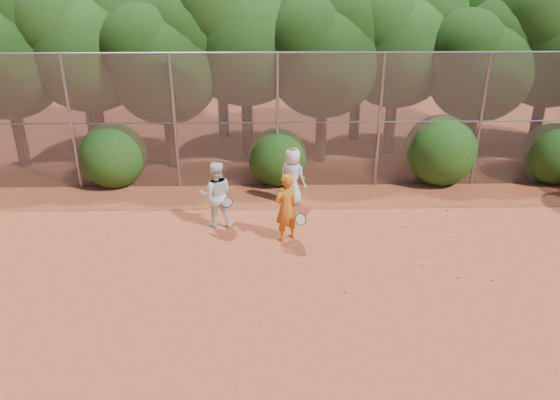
{
  "coord_description": "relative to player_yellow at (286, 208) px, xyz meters",
  "views": [
    {
      "loc": [
        -1.25,
        -9.45,
        6.56
      ],
      "look_at": [
        -1.0,
        2.5,
        1.1
      ],
      "focal_mm": 35.0,
      "sensor_mm": 36.0,
      "label": 1
    }
  ],
  "objects": [
    {
      "name": "ball_1",
      "position": [
        3.3,
        -0.92,
        -0.84
      ],
      "size": [
        0.07,
        0.07,
        0.07
      ],
      "primitive_type": "sphere",
      "color": "#BBD326",
      "rests_on": "ground"
    },
    {
      "name": "bush_2",
      "position": [
        4.85,
        3.75,
        0.22
      ],
      "size": [
        2.2,
        2.2,
        2.2
      ],
      "primitive_type": "sphere",
      "color": "#1A4210",
      "rests_on": "ground"
    },
    {
      "name": "tree_1",
      "position": [
        -6.09,
        5.99,
        3.29
      ],
      "size": [
        4.64,
        4.03,
        6.35
      ],
      "color": "black",
      "rests_on": "ground"
    },
    {
      "name": "tree_12",
      "position": [
        7.42,
        8.7,
        3.64
      ],
      "size": [
        5.02,
        4.37,
        6.88
      ],
      "color": "black",
      "rests_on": "ground"
    },
    {
      "name": "tree_7",
      "position": [
        8.91,
        6.1,
        3.4
      ],
      "size": [
        4.77,
        4.14,
        6.53
      ],
      "color": "black",
      "rests_on": "ground"
    },
    {
      "name": "bush_0",
      "position": [
        -5.15,
        3.75,
        0.12
      ],
      "size": [
        2.0,
        2.0,
        2.0
      ],
      "primitive_type": "sphere",
      "color": "#1A4210",
      "rests_on": "ground"
    },
    {
      "name": "player_yellow",
      "position": [
        0.0,
        0.0,
        0.0
      ],
      "size": [
        0.9,
        0.71,
        1.76
      ],
      "rotation": [
        0.0,
        0.0,
        3.75
      ],
      "color": "orange",
      "rests_on": "ground"
    },
    {
      "name": "ball_0",
      "position": [
        3.08,
        -1.33,
        -0.84
      ],
      "size": [
        0.07,
        0.07,
        0.07
      ],
      "primitive_type": "sphere",
      "color": "#BBD326",
      "rests_on": "ground"
    },
    {
      "name": "tree_11",
      "position": [
        2.91,
        8.09,
        3.29
      ],
      "size": [
        4.64,
        4.03,
        6.35
      ],
      "color": "black",
      "rests_on": "ground"
    },
    {
      "name": "tree_5",
      "position": [
        3.91,
        6.49,
        3.17
      ],
      "size": [
        4.51,
        3.92,
        6.17
      ],
      "color": "black",
      "rests_on": "ground"
    },
    {
      "name": "ball_3",
      "position": [
        4.47,
        -1.99,
        -0.84
      ],
      "size": [
        0.07,
        0.07,
        0.07
      ],
      "primitive_type": "sphere",
      "color": "#BBD326",
      "rests_on": "ground"
    },
    {
      "name": "ground",
      "position": [
        0.85,
        -2.55,
        -0.88
      ],
      "size": [
        80.0,
        80.0,
        0.0
      ],
      "primitive_type": "plane",
      "color": "#AA4626",
      "rests_on": "ground"
    },
    {
      "name": "ball_4",
      "position": [
        1.21,
        -2.38,
        -0.84
      ],
      "size": [
        0.07,
        0.07,
        0.07
      ],
      "primitive_type": "sphere",
      "color": "#BBD326",
      "rests_on": "ground"
    },
    {
      "name": "tree_3",
      "position": [
        -1.09,
        6.3,
        3.52
      ],
      "size": [
        4.89,
        4.26,
        6.7
      ],
      "color": "black",
      "rests_on": "ground"
    },
    {
      "name": "tree_4",
      "position": [
        1.4,
        5.69,
        2.88
      ],
      "size": [
        4.19,
        3.64,
        5.73
      ],
      "color": "black",
      "rests_on": "ground"
    },
    {
      "name": "tree_9",
      "position": [
        -7.09,
        8.3,
        3.46
      ],
      "size": [
        4.83,
        4.2,
        6.62
      ],
      "color": "black",
      "rests_on": "ground"
    },
    {
      "name": "ball_6",
      "position": [
        3.07,
        0.64,
        -0.84
      ],
      "size": [
        0.07,
        0.07,
        0.07
      ],
      "primitive_type": "sphere",
      "color": "#BBD326",
      "rests_on": "ground"
    },
    {
      "name": "tree_6",
      "position": [
        6.4,
        5.49,
        2.59
      ],
      "size": [
        3.86,
        3.36,
        5.29
      ],
      "color": "black",
      "rests_on": "ground"
    },
    {
      "name": "bush_3",
      "position": [
        8.35,
        3.75,
        0.07
      ],
      "size": [
        1.9,
        1.9,
        1.9
      ],
      "primitive_type": "sphere",
      "color": "#1A4210",
      "rests_on": "ground"
    },
    {
      "name": "ball_2",
      "position": [
        3.74,
        -1.87,
        -0.84
      ],
      "size": [
        0.07,
        0.07,
        0.07
      ],
      "primitive_type": "sphere",
      "color": "#BBD326",
      "rests_on": "ground"
    },
    {
      "name": "tree_10",
      "position": [
        -2.08,
        8.5,
        3.75
      ],
      "size": [
        5.15,
        4.48,
        7.06
      ],
      "color": "black",
      "rests_on": "ground"
    },
    {
      "name": "fence_back",
      "position": [
        0.73,
        3.45,
        1.18
      ],
      "size": [
        20.05,
        0.09,
        4.03
      ],
      "color": "gray",
      "rests_on": "ground"
    },
    {
      "name": "player_white",
      "position": [
        -1.78,
        0.8,
        0.01
      ],
      "size": [
        0.93,
        0.8,
        1.77
      ],
      "rotation": [
        0.0,
        0.0,
        3.22
      ],
      "color": "white",
      "rests_on": "ground"
    },
    {
      "name": "tree_0",
      "position": [
        -8.59,
        5.49,
        3.06
      ],
      "size": [
        4.38,
        3.81,
        6.0
      ],
      "color": "black",
      "rests_on": "ground"
    },
    {
      "name": "ball_5",
      "position": [
        4.55,
        1.53,
        -0.84
      ],
      "size": [
        0.07,
        0.07,
        0.07
      ],
      "primitive_type": "sphere",
      "color": "#BBD326",
      "rests_on": "ground"
    },
    {
      "name": "bush_1",
      "position": [
        -0.15,
        3.75,
        0.02
      ],
      "size": [
        1.8,
        1.8,
        1.8
      ],
      "primitive_type": "sphere",
      "color": "#1A4210",
      "rests_on": "ground"
    },
    {
      "name": "player_teen",
      "position": [
        0.25,
        2.17,
        -0.05
      ],
      "size": [
        0.95,
        0.88,
        1.66
      ],
      "rotation": [
        0.0,
        0.0,
        2.53
      ],
      "color": "white",
      "rests_on": "ground"
    },
    {
      "name": "tree_2",
      "position": [
        -3.6,
        5.29,
        2.71
      ],
      "size": [
        3.99,
        3.47,
        5.47
      ],
      "color": "black",
      "rests_on": "ground"
    }
  ]
}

